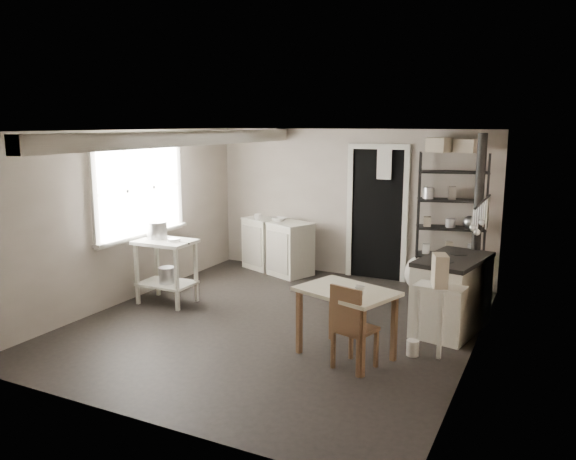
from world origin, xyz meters
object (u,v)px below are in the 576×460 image
at_px(chair, 355,321).
at_px(shelf_rack, 450,226).
at_px(flour_sack, 420,275).
at_px(base_cabinets, 277,244).
at_px(stove, 452,293).
at_px(stockpot, 157,233).
at_px(prep_table, 167,274).
at_px(work_table, 346,322).

bearing_deg(chair, shelf_rack, 99.71).
relative_size(shelf_rack, flour_sack, 3.83).
height_order(base_cabinets, shelf_rack, shelf_rack).
xyz_separation_m(shelf_rack, flour_sack, (-0.35, -0.22, -0.71)).
bearing_deg(stove, shelf_rack, 112.66).
distance_m(stockpot, stove, 3.87).
xyz_separation_m(prep_table, chair, (2.96, -0.83, 0.08)).
bearing_deg(work_table, chair, -50.48).
xyz_separation_m(stockpot, flour_sack, (3.10, 1.97, -0.70)).
bearing_deg(work_table, base_cabinets, 128.82).
bearing_deg(shelf_rack, base_cabinets, 167.94).
xyz_separation_m(work_table, chair, (0.17, -0.21, 0.10)).
relative_size(stockpot, stove, 0.26).
height_order(shelf_rack, flour_sack, shelf_rack).
relative_size(prep_table, stove, 0.78).
height_order(base_cabinets, work_table, base_cabinets).
xyz_separation_m(shelf_rack, stove, (0.34, -1.59, -0.51)).
distance_m(stockpot, chair, 3.29).
xyz_separation_m(stockpot, shelf_rack, (3.46, 2.19, 0.01)).
height_order(prep_table, shelf_rack, shelf_rack).
xyz_separation_m(stove, chair, (-0.66, -1.49, 0.04)).
height_order(stove, flour_sack, stove).
height_order(base_cabinets, chair, chair).
bearing_deg(shelf_rack, stockpot, -162.33).
bearing_deg(prep_table, stove, 10.28).
bearing_deg(chair, base_cabinets, 144.58).
bearing_deg(flour_sack, chair, -89.41).
height_order(stove, work_table, stove).
relative_size(work_table, chair, 1.10).
xyz_separation_m(base_cabinets, chair, (2.38, -2.95, 0.02)).
bearing_deg(flour_sack, stockpot, -147.56).
distance_m(prep_table, stove, 3.67).
relative_size(base_cabinets, shelf_rack, 0.65).
bearing_deg(stockpot, prep_table, -16.12).
bearing_deg(chair, stove, 81.79).
xyz_separation_m(prep_table, work_table, (2.78, -0.62, -0.02)).
bearing_deg(shelf_rack, work_table, -114.56).
height_order(chair, flour_sack, chair).
xyz_separation_m(prep_table, shelf_rack, (3.28, 2.24, 0.55)).
distance_m(prep_table, base_cabinets, 2.20).
relative_size(prep_table, work_table, 0.90).
bearing_deg(stove, work_table, -112.46).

